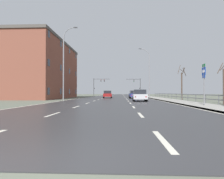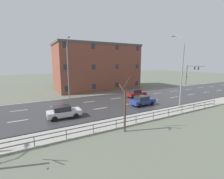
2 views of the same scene
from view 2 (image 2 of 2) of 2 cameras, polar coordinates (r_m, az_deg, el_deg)
The scene contains 11 objects.
ground_plane at distance 37.61m, azimuth 21.51°, elevation -1.58°, with size 160.00×160.00×0.12m.
road_asphalt_strip at distance 47.36m, azimuth 30.87°, elevation 0.02°, with size 14.00×120.00×0.03m.
guardrail at distance 16.35m, azimuth -2.49°, elevation -12.55°, with size 0.07×38.87×1.00m.
street_lamp_midground at distance 26.18m, azimuth 23.67°, elevation 5.64°, with size 2.38×0.24×10.99m.
street_lamp_left_bank at distance 31.79m, azimuth -15.52°, elevation 7.11°, with size 2.24×0.24×11.41m.
traffic_signal_left at distance 52.56m, azimuth 26.59°, elevation 5.78°, with size 5.61×0.36×6.01m.
car_mid_centre at distance 20.88m, azimuth -17.02°, elevation -7.67°, with size 1.94×4.15×1.57m.
car_near_right at distance 26.14m, azimuth 10.88°, elevation -3.90°, with size 1.96×4.17×1.57m.
car_far_right at distance 32.08m, azimuth 8.62°, elevation -1.29°, with size 2.02×4.19×1.57m.
brick_building at distance 41.94m, azimuth -5.36°, elevation 8.17°, with size 10.25×21.21×11.48m.
bare_tree_mid at distance 15.73m, azimuth 4.72°, elevation -6.43°, with size 1.31×1.36×5.62m.
Camera 2 is at (23.42, 19.42, 6.93)m, focal length 25.37 mm.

